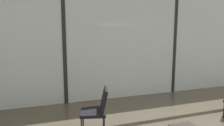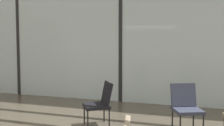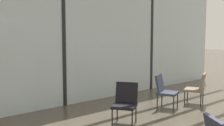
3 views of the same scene
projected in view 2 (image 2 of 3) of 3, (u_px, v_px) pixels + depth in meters
name	position (u px, v px, depth m)	size (l,w,h in m)	color
glass_curtain_wall	(121.00, 41.00, 6.83)	(14.00, 0.08, 3.49)	silver
window_mullion_0	(19.00, 42.00, 7.91)	(0.10, 0.12, 3.49)	black
window_mullion_1	(121.00, 41.00, 6.83)	(0.10, 0.12, 3.49)	black
parked_airplane	(185.00, 32.00, 11.73)	(14.48, 4.60, 4.60)	#B2BCD6
lounge_chair_4	(186.00, 104.00, 4.51)	(0.65, 0.67, 0.87)	#33384C
lounge_chair_6	(101.00, 101.00, 4.79)	(0.70, 0.69, 0.87)	black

